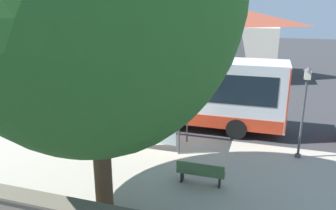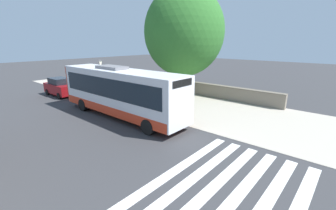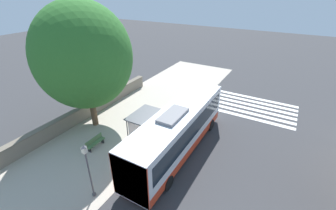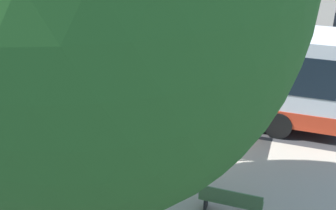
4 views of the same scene
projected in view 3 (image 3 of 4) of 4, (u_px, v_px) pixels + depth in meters
name	position (u px, v px, depth m)	size (l,w,h in m)	color
ground_plane	(155.00, 150.00, 17.71)	(120.00, 120.00, 0.00)	#353538
sidewalk_plaza	(112.00, 134.00, 19.68)	(9.00, 44.00, 0.02)	#ADA393
crosswalk_stripes	(250.00, 107.00, 24.05)	(9.00, 5.25, 0.01)	silver
stone_wall	(79.00, 115.00, 21.14)	(0.60, 20.00, 1.35)	slate
bus	(178.00, 130.00, 16.72)	(2.61, 11.67, 3.82)	silver
bus_shelter	(142.00, 118.00, 17.89)	(1.71, 2.82, 2.58)	#515459
pedestrian	(187.00, 109.00, 21.51)	(0.34, 0.23, 1.76)	#2D3347
bench	(95.00, 142.00, 17.83)	(0.40, 1.71, 0.88)	#4C7247
street_lamp_near	(88.00, 167.00, 12.82)	(0.28, 0.28, 3.87)	#4C4C51
shade_tree	(84.00, 56.00, 17.99)	(7.84, 7.84, 10.80)	brown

